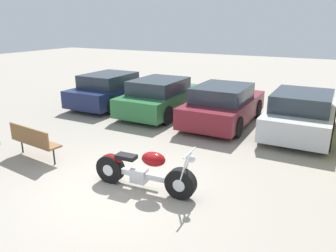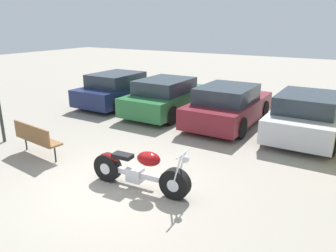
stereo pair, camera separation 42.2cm
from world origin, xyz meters
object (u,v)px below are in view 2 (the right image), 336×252
object	(u,v)px
parked_car_green	(167,97)
park_bench	(36,137)
parked_car_silver	(307,116)
motorcycle	(139,171)
parked_car_navy	(119,89)
parked_car_maroon	(228,106)

from	to	relation	value
parked_car_green	park_bench	bearing A→B (deg)	-97.45
parked_car_green	parked_car_silver	size ratio (longest dim) A/B	1.00
motorcycle	parked_car_silver	bearing A→B (deg)	65.94
parked_car_navy	park_bench	bearing A→B (deg)	-72.22
parked_car_navy	parked_car_silver	xyz separation A→B (m)	(7.58, -0.24, 0.00)
parked_car_green	park_bench	world-z (taller)	parked_car_green
parked_car_silver	park_bench	size ratio (longest dim) A/B	2.53
motorcycle	parked_car_maroon	size ratio (longest dim) A/B	0.57
parked_car_green	parked_car_silver	xyz separation A→B (m)	(5.05, -0.03, 0.00)
parked_car_green	parked_car_maroon	distance (m)	2.53
motorcycle	parked_car_green	world-z (taller)	parked_car_green
motorcycle	park_bench	size ratio (longest dim) A/B	1.44
motorcycle	parked_car_navy	distance (m)	7.67
parked_car_green	parked_car_navy	bearing A→B (deg)	175.35
parked_car_navy	parked_car_green	world-z (taller)	same
parked_car_silver	park_bench	bearing A→B (deg)	-136.78
motorcycle	parked_car_green	xyz separation A→B (m)	(-2.62, 5.48, 0.24)
parked_car_silver	park_bench	xyz separation A→B (m)	(-5.77, -5.42, -0.11)
motorcycle	park_bench	bearing A→B (deg)	179.45
parked_car_navy	park_bench	world-z (taller)	parked_car_navy
motorcycle	parked_car_silver	world-z (taller)	parked_car_silver
motorcycle	parked_car_maroon	distance (m)	5.37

